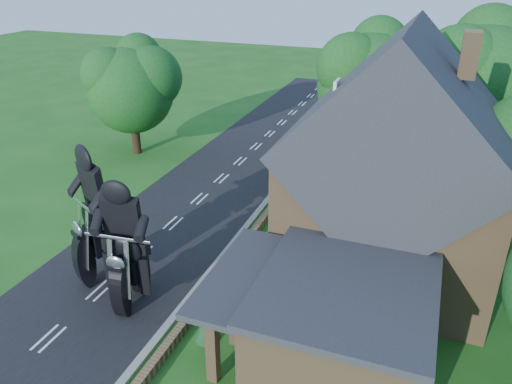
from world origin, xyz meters
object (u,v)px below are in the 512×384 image
(motorcycle_follow, at_px, (105,259))
(annex, at_px, (339,327))
(motorcycle_lead, at_px, (131,287))
(house, at_px, (394,174))
(garden_wall, at_px, (244,245))

(motorcycle_follow, bearing_deg, annex, -161.61)
(motorcycle_lead, bearing_deg, house, -150.02)
(garden_wall, height_order, motorcycle_lead, motorcycle_lead)
(annex, bearing_deg, house, 84.76)
(house, relative_size, motorcycle_lead, 5.92)
(motorcycle_lead, xyz_separation_m, motorcycle_follow, (-2.03, 1.13, 0.09))
(motorcycle_lead, bearing_deg, annex, 170.64)
(house, distance_m, annex, 7.30)
(house, xyz_separation_m, motorcycle_lead, (-8.77, -6.25, -3.54))
(motorcycle_follow, bearing_deg, house, -126.86)
(garden_wall, xyz_separation_m, annex, (5.57, -5.80, 1.57))
(annex, bearing_deg, motorcycle_follow, 170.60)
(motorcycle_lead, height_order, motorcycle_follow, motorcycle_follow)
(annex, xyz_separation_m, motorcycle_lead, (-8.15, 0.55, -0.96))
(garden_wall, xyz_separation_m, motorcycle_lead, (-2.58, -5.25, 0.61))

